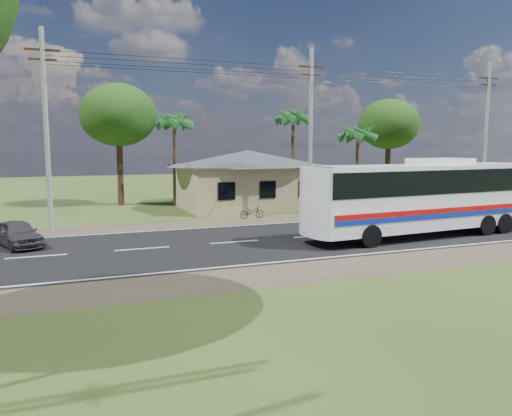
{
  "coord_description": "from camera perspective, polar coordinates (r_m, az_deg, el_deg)",
  "views": [
    {
      "loc": [
        -12.26,
        -23.0,
        4.76
      ],
      "look_at": [
        -2.97,
        1.0,
        1.53
      ],
      "focal_mm": 35.0,
      "sensor_mm": 36.0,
      "label": 1
    }
  ],
  "objects": [
    {
      "name": "concrete_barrier",
      "position": [
        37.75,
        19.01,
        0.21
      ],
      "size": [
        7.0,
        0.3,
        0.9
      ],
      "primitive_type": "cube",
      "color": "#9E9E99",
      "rests_on": "ground"
    },
    {
      "name": "coach_bus",
      "position": [
        27.52,
        18.6,
        1.74
      ],
      "size": [
        13.35,
        3.71,
        4.1
      ],
      "rotation": [
        0.0,
        0.0,
        0.07
      ],
      "color": "white",
      "rests_on": "ground"
    },
    {
      "name": "palm_near",
      "position": [
        40.38,
        11.57,
        8.36
      ],
      "size": [
        2.8,
        2.8,
        6.7
      ],
      "color": "#47301E",
      "rests_on": "ground"
    },
    {
      "name": "palm_mid",
      "position": [
        42.68,
        4.27,
        10.36
      ],
      "size": [
        2.8,
        2.8,
        8.2
      ],
      "color": "#47301E",
      "rests_on": "ground"
    },
    {
      "name": "small_car",
      "position": [
        26.12,
        -25.59,
        -2.65
      ],
      "size": [
        2.76,
        4.0,
        1.26
      ],
      "primitive_type": "imported",
      "rotation": [
        0.0,
        0.0,
        0.38
      ],
      "color": "#2D2D2F",
      "rests_on": "ground"
    },
    {
      "name": "tree_behind_house",
      "position": [
        41.29,
        -15.46,
        10.17
      ],
      "size": [
        6.0,
        6.0,
        9.61
      ],
      "color": "#47301E",
      "rests_on": "ground"
    },
    {
      "name": "ground",
      "position": [
        26.5,
        6.79,
        -3.25
      ],
      "size": [
        120.0,
        120.0,
        0.0
      ],
      "primitive_type": "plane",
      "color": "#2D4418",
      "rests_on": "ground"
    },
    {
      "name": "waiting_shed",
      "position": [
        40.43,
        17.58,
        3.94
      ],
      "size": [
        5.2,
        4.48,
        3.35
      ],
      "color": "#3B2815",
      "rests_on": "ground"
    },
    {
      "name": "palm_far",
      "position": [
        39.91,
        -9.34,
        9.82
      ],
      "size": [
        2.8,
        2.8,
        7.7
      ],
      "color": "#47301E",
      "rests_on": "ground"
    },
    {
      "name": "motorcycle",
      "position": [
        32.72,
        -0.48,
        -0.46
      ],
      "size": [
        1.61,
        0.57,
        0.84
      ],
      "primitive_type": "imported",
      "rotation": [
        0.0,
        0.0,
        1.56
      ],
      "color": "black",
      "rests_on": "ground"
    },
    {
      "name": "tree_behind_shed",
      "position": [
        48.2,
        14.94,
        9.2
      ],
      "size": [
        5.6,
        5.6,
        9.02
      ],
      "color": "#47301E",
      "rests_on": "ground"
    },
    {
      "name": "person",
      "position": [
        35.9,
        17.18,
        0.44
      ],
      "size": [
        0.64,
        0.51,
        1.52
      ],
      "primitive_type": "imported",
      "rotation": [
        0.0,
        0.0,
        2.85
      ],
      "color": "navy",
      "rests_on": "ground"
    },
    {
      "name": "house",
      "position": [
        38.42,
        -0.95,
        4.0
      ],
      "size": [
        12.4,
        10.0,
        5.0
      ],
      "color": "tan",
      "rests_on": "ground"
    },
    {
      "name": "road",
      "position": [
        26.5,
        6.79,
        -3.23
      ],
      "size": [
        120.0,
        16.0,
        0.03
      ],
      "color": "black",
      "rests_on": "ground"
    },
    {
      "name": "utility_poles",
      "position": [
        33.07,
        5.75,
        8.87
      ],
      "size": [
        32.8,
        2.22,
        11.0
      ],
      "color": "#9E9E99",
      "rests_on": "ground"
    }
  ]
}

